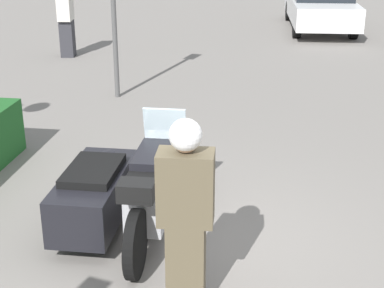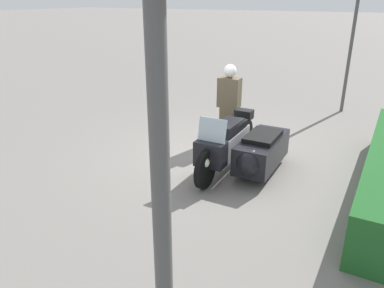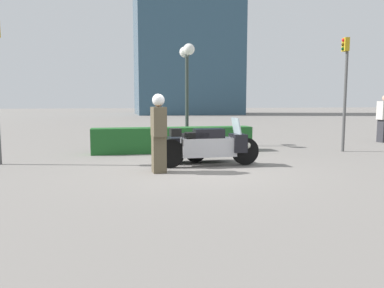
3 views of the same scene
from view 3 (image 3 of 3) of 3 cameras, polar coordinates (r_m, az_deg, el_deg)
The scene contains 7 objects.
ground_plane at distance 8.70m, azimuth 0.14°, elevation -3.82°, with size 160.00×160.00×0.00m, color slate.
police_motorcycle at distance 9.36m, azimuth 2.17°, elevation -0.19°, with size 2.55×1.20×1.17m.
officer_rider at distance 8.20m, azimuth -5.10°, elevation 1.94°, with size 0.31×0.48×1.72m.
hedge_bush_curbside at distance 11.57m, azimuth -2.89°, elevation 0.66°, with size 4.93×0.67×0.77m, color #1E5623.
twin_lamp_post at distance 13.26m, azimuth -0.79°, elevation 11.97°, with size 0.38×1.12×3.50m.
traffic_light_near at distance 12.55m, azimuth 22.28°, elevation 9.32°, with size 0.22×0.28×3.48m.
pedestrian_bystander at distance 16.10m, azimuth 27.25°, elevation 3.44°, with size 0.54×0.37×1.80m.
Camera 3 is at (-1.79, -8.37, 1.56)m, focal length 35.00 mm.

